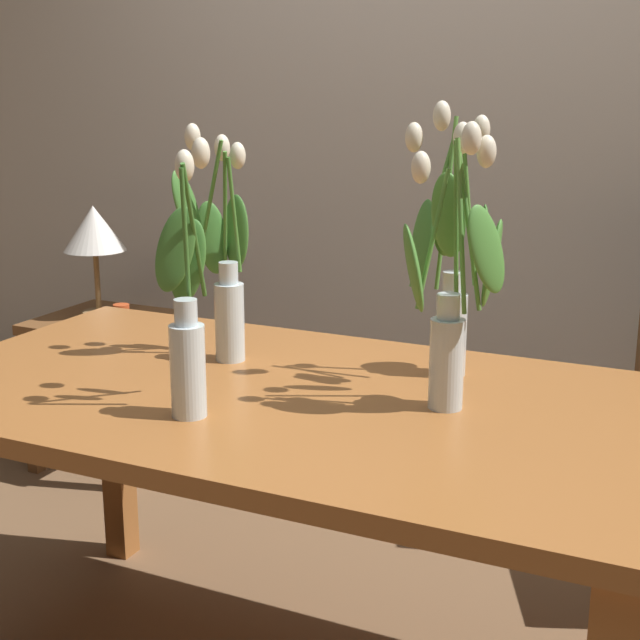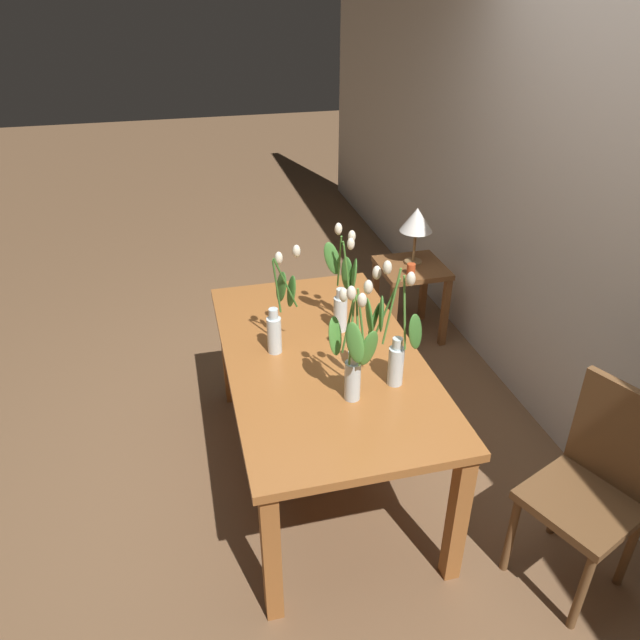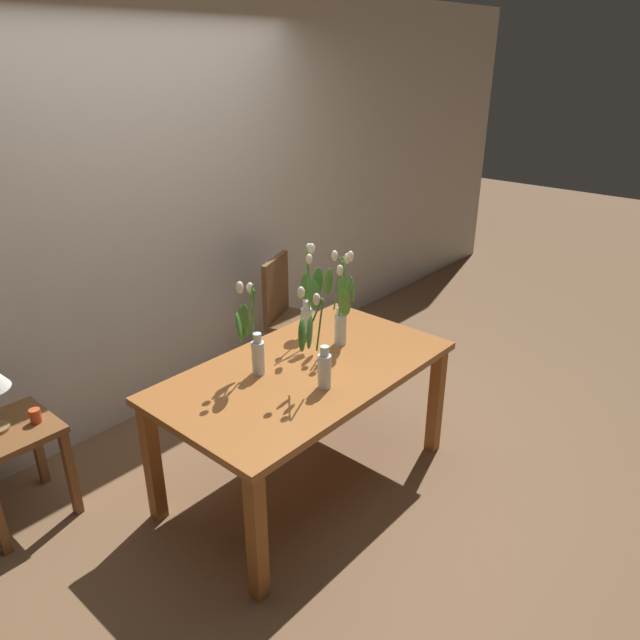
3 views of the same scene
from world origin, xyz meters
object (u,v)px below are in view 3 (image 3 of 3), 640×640
(dining_chair, at_px, (289,312))
(pillar_candle, at_px, (35,416))
(tulip_vase_0, at_px, (252,339))
(tulip_vase_1, at_px, (309,304))
(dining_table, at_px, (305,383))
(tulip_vase_2, at_px, (341,307))
(tulip_vase_3, at_px, (319,356))
(side_table, at_px, (11,448))

(dining_chair, xyz_separation_m, pillar_candle, (-1.91, -0.06, 0.06))
(tulip_vase_0, bearing_deg, tulip_vase_1, 8.59)
(dining_table, distance_m, tulip_vase_2, 0.48)
(tulip_vase_2, distance_m, tulip_vase_3, 0.51)
(tulip_vase_0, height_order, tulip_vase_3, tulip_vase_0)
(tulip_vase_2, bearing_deg, tulip_vase_0, 168.94)
(tulip_vase_2, distance_m, dining_chair, 1.11)
(dining_table, xyz_separation_m, side_table, (-1.20, 0.94, -0.22))
(tulip_vase_2, bearing_deg, tulip_vase_3, -153.13)
(pillar_candle, bearing_deg, dining_table, -39.23)
(tulip_vase_3, distance_m, side_table, 1.65)
(tulip_vase_1, height_order, pillar_candle, tulip_vase_1)
(dining_table, height_order, side_table, dining_table)
(tulip_vase_2, relative_size, side_table, 1.01)
(tulip_vase_2, height_order, tulip_vase_3, tulip_vase_2)
(tulip_vase_0, relative_size, tulip_vase_1, 0.91)
(tulip_vase_0, xyz_separation_m, tulip_vase_1, (0.52, 0.08, 0.01))
(dining_table, bearing_deg, tulip_vase_0, 145.17)
(tulip_vase_1, bearing_deg, pillar_candle, 154.79)
(dining_table, bearing_deg, tulip_vase_3, -118.22)
(tulip_vase_3, xyz_separation_m, side_table, (-1.10, 1.12, -0.48))
(dining_table, bearing_deg, side_table, 142.06)
(tulip_vase_3, bearing_deg, pillar_candle, 132.50)
(tulip_vase_1, xyz_separation_m, tulip_vase_3, (-0.39, -0.42, -0.04))
(dining_chair, distance_m, side_table, 2.04)
(tulip_vase_0, distance_m, tulip_vase_3, 0.37)
(pillar_candle, bearing_deg, dining_chair, 1.67)
(tulip_vase_2, height_order, dining_chair, tulip_vase_2)
(tulip_vase_3, bearing_deg, tulip_vase_0, 110.07)
(tulip_vase_0, bearing_deg, dining_table, -34.83)
(tulip_vase_2, height_order, pillar_candle, tulip_vase_2)
(side_table, bearing_deg, dining_chair, -0.12)
(dining_chair, bearing_deg, dining_table, -131.97)
(tulip_vase_2, xyz_separation_m, pillar_candle, (-1.43, 0.83, -0.38))
(dining_table, bearing_deg, tulip_vase_2, 7.02)
(dining_table, distance_m, dining_chair, 1.26)
(tulip_vase_1, distance_m, pillar_candle, 1.55)
(tulip_vase_0, xyz_separation_m, side_table, (-0.98, 0.78, -0.51))
(tulip_vase_0, height_order, tulip_vase_1, tulip_vase_1)
(tulip_vase_0, height_order, side_table, tulip_vase_0)
(dining_chair, bearing_deg, tulip_vase_1, -128.17)
(tulip_vase_0, bearing_deg, tulip_vase_2, -11.06)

